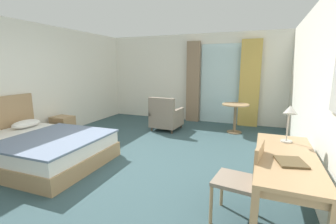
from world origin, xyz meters
name	(u,v)px	position (x,y,z in m)	size (l,w,h in m)	color
ground	(135,164)	(0.00, 0.00, -0.05)	(5.98, 7.71, 0.10)	#334C51
wall_back	(193,78)	(0.00, 3.59, 1.29)	(5.58, 0.12, 2.59)	white
wall_left	(18,84)	(-2.73, 0.00, 1.29)	(0.12, 7.31, 2.59)	white
wall_right	(326,96)	(2.73, 0.00, 1.29)	(0.12, 7.31, 2.59)	white
balcony_glass_door	(221,84)	(0.87, 3.51, 1.14)	(1.16, 0.02, 2.28)	silver
curtain_panel_left	(193,82)	(0.07, 3.41, 1.18)	(0.39, 0.10, 2.37)	#897056
curtain_panel_right	(250,84)	(1.67, 3.41, 1.18)	(0.53, 0.10, 2.37)	tan
bed	(37,147)	(-1.57, -0.64, 0.27)	(2.26, 1.68, 1.09)	tan
nightstand	(63,126)	(-2.35, 0.70, 0.24)	(0.45, 0.39, 0.49)	tan
writing_desk	(285,164)	(2.27, -0.85, 0.67)	(0.59, 1.56, 0.76)	tan
desk_chair	(244,178)	(1.89, -1.00, 0.51)	(0.50, 0.48, 0.90)	gray
desk_lamp	(290,114)	(2.31, -0.43, 1.12)	(0.16, 0.23, 0.47)	#B7B2A8
closed_book	(291,162)	(2.29, -1.05, 0.77)	(0.24, 0.27, 0.02)	brown
armchair_by_window	(166,117)	(-0.30, 2.15, 0.35)	(0.74, 0.78, 0.88)	gray
round_cafe_table	(235,112)	(1.41, 2.56, 0.54)	(0.66, 0.66, 0.73)	tan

